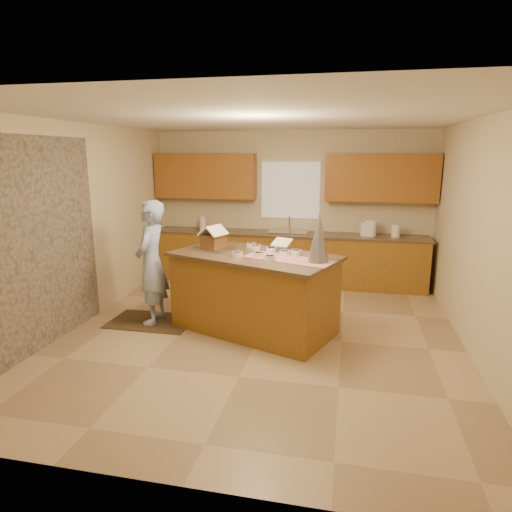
# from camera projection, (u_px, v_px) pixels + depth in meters

# --- Properties ---
(floor) EXTENTS (5.50, 5.50, 0.00)m
(floor) POSITION_uv_depth(u_px,v_px,m) (260.00, 335.00, 5.73)
(floor) COLOR tan
(floor) RESTS_ON ground
(ceiling) EXTENTS (5.50, 5.50, 0.00)m
(ceiling) POSITION_uv_depth(u_px,v_px,m) (261.00, 118.00, 5.13)
(ceiling) COLOR silver
(ceiling) RESTS_ON floor
(wall_back) EXTENTS (5.50, 5.50, 0.00)m
(wall_back) POSITION_uv_depth(u_px,v_px,m) (290.00, 207.00, 8.05)
(wall_back) COLOR beige
(wall_back) RESTS_ON floor
(wall_front) EXTENTS (5.50, 5.50, 0.00)m
(wall_front) POSITION_uv_depth(u_px,v_px,m) (175.00, 305.00, 2.81)
(wall_front) COLOR beige
(wall_front) RESTS_ON floor
(wall_left) EXTENTS (5.50, 5.50, 0.00)m
(wall_left) POSITION_uv_depth(u_px,v_px,m) (78.00, 226.00, 5.94)
(wall_left) COLOR beige
(wall_left) RESTS_ON floor
(wall_right) EXTENTS (5.50, 5.50, 0.00)m
(wall_right) POSITION_uv_depth(u_px,v_px,m) (480.00, 240.00, 4.92)
(wall_right) COLOR beige
(wall_right) RESTS_ON floor
(stone_accent) EXTENTS (0.00, 2.50, 2.50)m
(stone_accent) POSITION_uv_depth(u_px,v_px,m) (40.00, 245.00, 5.19)
(stone_accent) COLOR gray
(stone_accent) RESTS_ON wall_left
(window_curtain) EXTENTS (1.05, 0.03, 1.00)m
(window_curtain) POSITION_uv_depth(u_px,v_px,m) (290.00, 190.00, 7.95)
(window_curtain) COLOR white
(window_curtain) RESTS_ON wall_back
(back_counter_base) EXTENTS (4.80, 0.60, 0.88)m
(back_counter_base) POSITION_uv_depth(u_px,v_px,m) (287.00, 259.00, 7.97)
(back_counter_base) COLOR olive
(back_counter_base) RESTS_ON floor
(back_counter_top) EXTENTS (4.85, 0.63, 0.04)m
(back_counter_top) POSITION_uv_depth(u_px,v_px,m) (288.00, 234.00, 7.87)
(back_counter_top) COLOR brown
(back_counter_top) RESTS_ON back_counter_base
(upper_cabinet_left) EXTENTS (1.85, 0.35, 0.80)m
(upper_cabinet_left) POSITION_uv_depth(u_px,v_px,m) (205.00, 176.00, 8.07)
(upper_cabinet_left) COLOR #9D5921
(upper_cabinet_left) RESTS_ON wall_back
(upper_cabinet_right) EXTENTS (1.85, 0.35, 0.80)m
(upper_cabinet_right) POSITION_uv_depth(u_px,v_px,m) (381.00, 178.00, 7.44)
(upper_cabinet_right) COLOR #9D5921
(upper_cabinet_right) RESTS_ON wall_back
(sink) EXTENTS (0.70, 0.45, 0.12)m
(sink) POSITION_uv_depth(u_px,v_px,m) (288.00, 235.00, 7.87)
(sink) COLOR silver
(sink) RESTS_ON back_counter_top
(faucet) EXTENTS (0.03, 0.03, 0.28)m
(faucet) POSITION_uv_depth(u_px,v_px,m) (289.00, 224.00, 8.00)
(faucet) COLOR silver
(faucet) RESTS_ON back_counter_top
(island_base) EXTENTS (2.24, 1.66, 0.99)m
(island_base) POSITION_uv_depth(u_px,v_px,m) (254.00, 294.00, 5.80)
(island_base) COLOR olive
(island_base) RESTS_ON floor
(island_top) EXTENTS (2.36, 1.77, 0.04)m
(island_top) POSITION_uv_depth(u_px,v_px,m) (254.00, 256.00, 5.68)
(island_top) COLOR brown
(island_top) RESTS_ON island_base
(table_runner) EXTENTS (1.19, 0.77, 0.01)m
(table_runner) POSITION_uv_depth(u_px,v_px,m) (288.00, 259.00, 5.41)
(table_runner) COLOR maroon
(table_runner) RESTS_ON island_top
(baking_tray) EXTENTS (0.62, 0.54, 0.03)m
(baking_tray) POSITION_uv_depth(u_px,v_px,m) (213.00, 249.00, 5.95)
(baking_tray) COLOR silver
(baking_tray) RESTS_ON island_top
(cookbook) EXTENTS (0.30, 0.27, 0.11)m
(cookbook) POSITION_uv_depth(u_px,v_px,m) (282.00, 243.00, 5.92)
(cookbook) COLOR white
(cookbook) RESTS_ON island_top
(tinsel_tree) EXTENTS (0.32, 0.32, 0.62)m
(tinsel_tree) POSITION_uv_depth(u_px,v_px,m) (319.00, 237.00, 5.19)
(tinsel_tree) COLOR #B1B3BE
(tinsel_tree) RESTS_ON island_top
(rug) EXTENTS (1.14, 0.74, 0.01)m
(rug) POSITION_uv_depth(u_px,v_px,m) (152.00, 321.00, 6.18)
(rug) COLOR black
(rug) RESTS_ON floor
(boy) EXTENTS (0.45, 0.64, 1.68)m
(boy) POSITION_uv_depth(u_px,v_px,m) (152.00, 263.00, 5.98)
(boy) COLOR #96AED5
(boy) RESTS_ON rug
(canister_a) EXTENTS (0.17, 0.17, 0.23)m
(canister_a) POSITION_uv_depth(u_px,v_px,m) (366.00, 229.00, 7.56)
(canister_a) COLOR white
(canister_a) RESTS_ON back_counter_top
(canister_b) EXTENTS (0.19, 0.19, 0.28)m
(canister_b) POSITION_uv_depth(u_px,v_px,m) (371.00, 228.00, 7.54)
(canister_b) COLOR white
(canister_b) RESTS_ON back_counter_top
(canister_c) EXTENTS (0.15, 0.15, 0.21)m
(canister_c) POSITION_uv_depth(u_px,v_px,m) (396.00, 231.00, 7.46)
(canister_c) COLOR white
(canister_c) RESTS_ON back_counter_top
(paper_towel) EXTENTS (0.12, 0.12, 0.25)m
(paper_towel) POSITION_uv_depth(u_px,v_px,m) (203.00, 223.00, 8.15)
(paper_towel) COLOR white
(paper_towel) RESTS_ON back_counter_top
(gingerbread_house) EXTENTS (0.40, 0.40, 0.32)m
(gingerbread_house) POSITION_uv_depth(u_px,v_px,m) (213.00, 239.00, 5.92)
(gingerbread_house) COLOR brown
(gingerbread_house) RESTS_ON baking_tray
(candy_bowls) EXTENTS (0.84, 0.86, 0.06)m
(candy_bowls) POSITION_uv_depth(u_px,v_px,m) (265.00, 252.00, 5.69)
(candy_bowls) COLOR #C37522
(candy_bowls) RESTS_ON island_top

